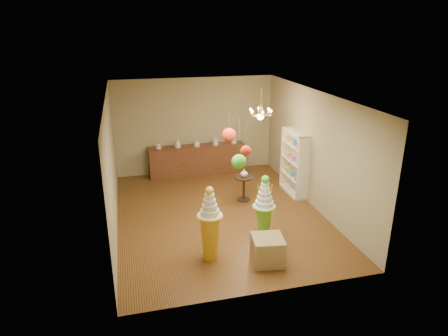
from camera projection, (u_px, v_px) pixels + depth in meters
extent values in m
plane|color=#543417|center=(219.00, 214.00, 10.09)|extent=(6.50, 6.50, 0.00)
plane|color=silver|center=(219.00, 95.00, 9.06)|extent=(6.50, 6.50, 0.00)
cube|color=gray|center=(195.00, 126.00, 12.54)|extent=(5.00, 0.04, 3.00)
cube|color=gray|center=(265.00, 218.00, 6.61)|extent=(5.00, 0.04, 3.00)
cube|color=gray|center=(111.00, 166.00, 9.00)|extent=(0.04, 6.50, 3.00)
cube|color=gray|center=(314.00, 150.00, 10.15)|extent=(0.04, 6.50, 3.00)
cone|color=#6DBE29|center=(264.00, 224.00, 8.73)|extent=(0.41, 0.41, 0.82)
cylinder|color=silver|center=(264.00, 206.00, 8.59)|extent=(0.55, 0.55, 0.03)
cylinder|color=silver|center=(264.00, 203.00, 8.56)|extent=(0.45, 0.45, 0.11)
cylinder|color=silver|center=(265.00, 199.00, 8.53)|extent=(0.37, 0.37, 0.11)
cylinder|color=silver|center=(265.00, 194.00, 8.49)|extent=(0.30, 0.30, 0.11)
cylinder|color=silver|center=(265.00, 190.00, 8.46)|extent=(0.25, 0.25, 0.11)
cylinder|color=silver|center=(265.00, 185.00, 8.42)|extent=(0.20, 0.20, 0.11)
sphere|color=green|center=(265.00, 179.00, 8.38)|extent=(0.18, 0.18, 0.18)
cone|color=gold|center=(210.00, 237.00, 8.02)|extent=(0.41, 0.41, 0.96)
cylinder|color=silver|center=(210.00, 215.00, 7.85)|extent=(0.49, 0.49, 0.03)
cylinder|color=silver|center=(210.00, 212.00, 7.83)|extent=(0.36, 0.36, 0.11)
cylinder|color=silver|center=(210.00, 207.00, 7.79)|extent=(0.29, 0.29, 0.11)
cylinder|color=silver|center=(210.00, 202.00, 7.75)|extent=(0.23, 0.23, 0.11)
cylinder|color=silver|center=(210.00, 196.00, 7.72)|extent=(0.19, 0.19, 0.11)
sphere|color=gold|center=(210.00, 190.00, 7.67)|extent=(0.16, 0.16, 0.16)
cube|color=#957F51|center=(267.00, 250.00, 7.96)|extent=(0.69, 0.69, 0.55)
cube|color=#582F1B|center=(197.00, 160.00, 12.64)|extent=(3.00, 0.50, 0.90)
cube|color=#582F1B|center=(197.00, 147.00, 12.48)|extent=(3.04, 0.54, 0.03)
cylinder|color=silver|center=(158.00, 146.00, 12.18)|extent=(0.18, 0.18, 0.16)
cylinder|color=silver|center=(178.00, 144.00, 12.30)|extent=(0.18, 0.18, 0.24)
cylinder|color=silver|center=(197.00, 144.00, 12.45)|extent=(0.18, 0.18, 0.16)
cylinder|color=silver|center=(216.00, 141.00, 12.58)|extent=(0.18, 0.18, 0.24)
cylinder|color=silver|center=(234.00, 141.00, 12.73)|extent=(0.18, 0.18, 0.16)
cube|color=beige|center=(299.00, 162.00, 11.08)|extent=(0.04, 1.20, 1.80)
cube|color=beige|center=(293.00, 176.00, 11.18)|extent=(0.30, 1.14, 0.03)
cube|color=beige|center=(294.00, 161.00, 11.03)|extent=(0.30, 1.14, 0.03)
cube|color=beige|center=(295.00, 145.00, 10.87)|extent=(0.30, 1.14, 0.03)
cylinder|color=black|center=(244.00, 199.00, 10.89)|extent=(0.47, 0.47, 0.04)
cylinder|color=black|center=(244.00, 189.00, 10.78)|extent=(0.09, 0.09, 0.66)
cylinder|color=black|center=(244.00, 177.00, 10.67)|extent=(0.70, 0.70, 0.04)
imported|color=beige|center=(244.00, 173.00, 10.62)|extent=(0.26, 0.26, 0.21)
cylinder|color=#3B322A|center=(229.00, 123.00, 7.57)|extent=(0.01, 0.01, 0.48)
sphere|color=#B42712|center=(229.00, 135.00, 7.65)|extent=(0.27, 0.27, 0.27)
cylinder|color=#3B322A|center=(239.00, 138.00, 7.37)|extent=(0.01, 0.01, 0.92)
sphere|color=green|center=(239.00, 162.00, 7.53)|extent=(0.28, 0.28, 0.28)
cylinder|color=#3B322A|center=(246.00, 134.00, 7.14)|extent=(0.01, 0.01, 0.64)
sphere|color=#B42712|center=(246.00, 151.00, 7.25)|extent=(0.20, 0.20, 0.20)
cylinder|color=#F2D655|center=(261.00, 97.00, 10.21)|extent=(0.02, 0.02, 0.50)
cylinder|color=#F2D655|center=(261.00, 109.00, 10.31)|extent=(0.10, 0.10, 0.30)
sphere|color=#FAC089|center=(260.00, 117.00, 10.38)|extent=(0.18, 0.18, 0.18)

